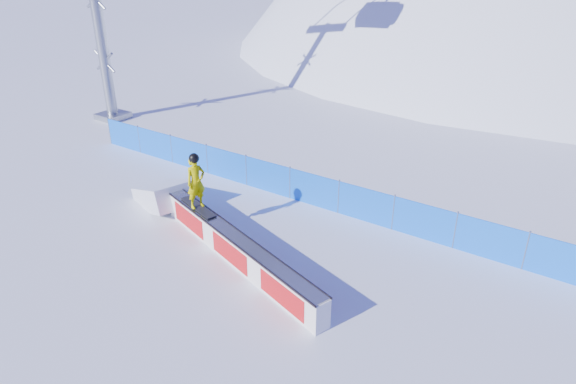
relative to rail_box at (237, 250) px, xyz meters
The scene contains 6 objects.
ground 0.48m from the rail_box, 116.99° to the right, with size 160.00×160.00×0.00m, color white.
snow_hill 45.72m from the rail_box, 90.12° to the left, with size 64.00×64.00×64.00m.
safety_fence 4.34m from the rail_box, 91.12° to the left, with size 22.05×0.05×1.30m.
rail_box is the anchor object (origin of this frame).
snow_ramp 4.73m from the rail_box, 162.23° to the left, with size 2.25×1.50×0.84m, color white, non-canonical shape.
snowboarder 2.58m from the rail_box, 162.23° to the left, with size 1.76×0.83×1.83m.
Camera 1 is at (8.37, -9.34, 8.40)m, focal length 32.00 mm.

